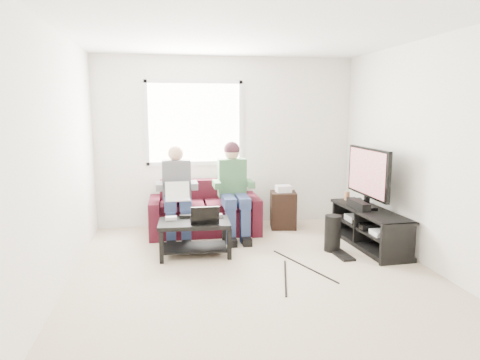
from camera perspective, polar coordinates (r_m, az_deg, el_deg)
name	(u,v)px	position (r m, az deg, el deg)	size (l,w,h in m)	color
floor	(256,276)	(4.80, 2.21, -12.64)	(4.50, 4.50, 0.00)	beige
ceiling	(258,28)	(4.53, 2.43, 19.55)	(4.50, 4.50, 0.00)	white
wall_back	(227,142)	(6.69, -1.76, 5.08)	(4.50, 4.50, 0.00)	silver
wall_front	(346,204)	(2.36, 13.91, -3.13)	(4.50, 4.50, 0.00)	silver
wall_left	(55,162)	(4.51, -23.41, 2.24)	(4.50, 4.50, 0.00)	silver
wall_right	(431,155)	(5.28, 24.10, 3.12)	(4.50, 4.50, 0.00)	silver
window	(195,123)	(6.60, -6.09, 7.58)	(1.48, 0.04, 1.28)	white
sofa	(204,213)	(6.37, -4.77, -4.40)	(1.60, 0.80, 0.75)	#43101A
person_left	(177,189)	(6.02, -8.40, -1.22)	(0.40, 0.70, 1.30)	navy
person_right	(233,183)	(6.10, -0.88, -0.41)	(0.40, 0.71, 1.35)	navy
laptop_silver	(178,195)	(5.76, -8.32, -2.04)	(0.32, 0.22, 0.24)	silver
coffee_table	(194,230)	(5.38, -6.11, -6.66)	(0.90, 0.58, 0.44)	black
laptop_black	(204,213)	(5.25, -4.79, -4.38)	(0.34, 0.24, 0.24)	black
controller_a	(171,218)	(5.45, -9.17, -5.04)	(0.14, 0.09, 0.04)	silver
controller_b	(185,216)	(5.51, -7.30, -4.83)	(0.14, 0.09, 0.04)	black
controller_c	(217,216)	(5.51, -3.12, -4.77)	(0.14, 0.09, 0.04)	gray
tv_stand	(369,229)	(5.99, 16.81, -6.32)	(0.52, 1.51, 0.50)	black
tv	(368,174)	(5.92, 16.69, 0.77)	(0.12, 1.10, 0.81)	black
soundbar	(358,204)	(5.95, 15.49, -3.16)	(0.12, 0.50, 0.10)	black
drink_cup	(347,196)	(6.44, 14.06, -2.05)	(0.08, 0.08, 0.12)	#A86D48
console_white	(384,233)	(5.63, 18.67, -6.67)	(0.30, 0.22, 0.06)	silver
console_grey	(359,218)	(6.23, 15.61, -4.90)	(0.34, 0.26, 0.08)	gray
console_black	(371,225)	(5.93, 17.06, -5.74)	(0.38, 0.30, 0.07)	black
subwoofer	(333,233)	(5.64, 12.24, -6.96)	(0.21, 0.21, 0.47)	black
keyboard_floor	(341,254)	(5.57, 13.29, -9.59)	(0.16, 0.49, 0.03)	black
end_table	(283,209)	(6.60, 5.77, -3.85)	(0.38, 0.38, 0.66)	black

